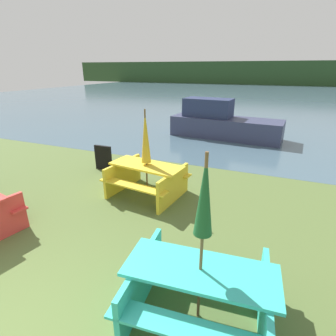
# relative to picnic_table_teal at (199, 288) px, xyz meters

# --- Properties ---
(water) EXTENTS (60.00, 50.00, 0.00)m
(water) POSITION_rel_picnic_table_teal_xyz_m (-2.11, 30.15, -0.45)
(water) COLOR #425B6B
(water) RESTS_ON ground_plane
(far_treeline) EXTENTS (80.00, 1.60, 4.00)m
(far_treeline) POSITION_rel_picnic_table_teal_xyz_m (-2.11, 50.15, 1.55)
(far_treeline) COLOR #284723
(far_treeline) RESTS_ON water
(picnic_table_teal) EXTENTS (1.89, 1.54, 0.73)m
(picnic_table_teal) POSITION_rel_picnic_table_teal_xyz_m (0.00, 0.00, 0.00)
(picnic_table_teal) COLOR #33B7A8
(picnic_table_teal) RESTS_ON ground_plane
(picnic_table_yellow) EXTENTS (1.88, 1.58, 0.78)m
(picnic_table_yellow) POSITION_rel_picnic_table_teal_xyz_m (-2.10, 2.75, 0.02)
(picnic_table_yellow) COLOR yellow
(picnic_table_yellow) RESTS_ON ground_plane
(umbrella_darkgreen) EXTENTS (0.21, 0.21, 2.15)m
(umbrella_darkgreen) POSITION_rel_picnic_table_teal_xyz_m (0.00, 0.00, 1.19)
(umbrella_darkgreen) COLOR brown
(umbrella_darkgreen) RESTS_ON ground_plane
(umbrella_gold) EXTENTS (0.23, 0.23, 2.07)m
(umbrella_gold) POSITION_rel_picnic_table_teal_xyz_m (-2.10, 2.75, 0.99)
(umbrella_gold) COLOR brown
(umbrella_gold) RESTS_ON ground_plane
(boat) EXTENTS (4.82, 1.87, 1.65)m
(boat) POSITION_rel_picnic_table_teal_xyz_m (-1.64, 9.14, 0.16)
(boat) COLOR #333856
(boat) RESTS_ON water
(signboard) EXTENTS (0.55, 0.08, 0.75)m
(signboard) POSITION_rel_picnic_table_teal_xyz_m (-4.06, 3.75, -0.07)
(signboard) COLOR black
(signboard) RESTS_ON ground_plane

